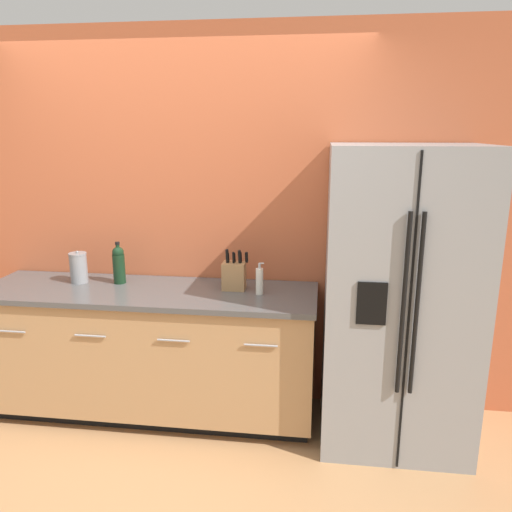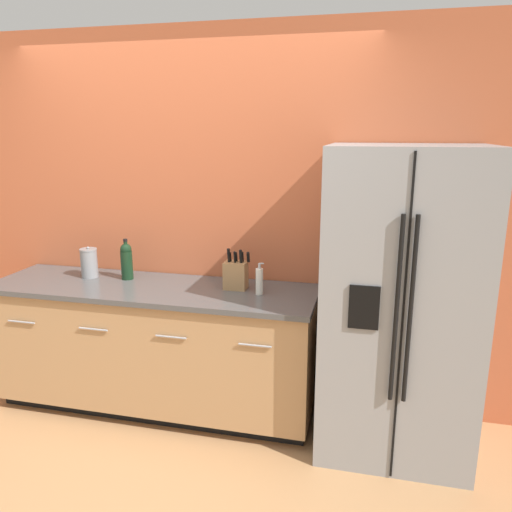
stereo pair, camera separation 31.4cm
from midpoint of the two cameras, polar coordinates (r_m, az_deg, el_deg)
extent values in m
plane|color=#B27F51|center=(3.17, -15.78, -23.77)|extent=(14.00, 14.00, 0.00)
cube|color=#BC5B38|center=(3.56, -10.52, 3.89)|extent=(10.00, 0.05, 2.60)
cube|color=black|center=(3.79, -13.81, -15.99)|extent=(2.17, 0.54, 0.09)
cube|color=tan|center=(3.56, -14.46, -10.23)|extent=(2.21, 0.62, 0.78)
cube|color=#4C4C4C|center=(3.40, -14.96, -4.06)|extent=(2.23, 0.64, 0.03)
cylinder|color=#99999E|center=(3.60, -28.59, -7.63)|extent=(0.20, 0.01, 0.01)
cylinder|color=#99999E|center=(3.32, -21.07, -8.57)|extent=(0.20, 0.01, 0.01)
cylinder|color=#99999E|center=(3.11, -12.32, -9.48)|extent=(0.20, 0.01, 0.01)
cylinder|color=#99999E|center=(2.98, -2.52, -10.24)|extent=(0.20, 0.01, 0.01)
cube|color=gray|center=(3.12, 13.28, -4.88)|extent=(0.89, 0.72, 1.85)
cube|color=black|center=(2.78, 13.97, -7.32)|extent=(0.01, 0.01, 1.81)
cylinder|color=black|center=(2.73, 13.39, -5.61)|extent=(0.02, 0.02, 1.02)
cylinder|color=black|center=(2.74, 14.85, -5.64)|extent=(0.02, 0.02, 1.02)
cube|color=black|center=(2.73, 9.91, -5.44)|extent=(0.16, 0.01, 0.24)
cube|color=#A87A4C|center=(3.28, -5.27, -2.33)|extent=(0.15, 0.11, 0.18)
cylinder|color=black|center=(3.27, -5.95, -0.19)|extent=(0.01, 0.03, 0.06)
cylinder|color=black|center=(3.23, -6.09, -0.05)|extent=(0.02, 0.04, 0.10)
cylinder|color=black|center=(3.26, -5.25, -0.18)|extent=(0.02, 0.03, 0.07)
cylinder|color=black|center=(3.23, -5.39, -0.22)|extent=(0.01, 0.03, 0.08)
cylinder|color=black|center=(3.25, -4.56, -0.17)|extent=(0.02, 0.03, 0.07)
cylinder|color=black|center=(3.22, -4.68, -0.13)|extent=(0.02, 0.04, 0.09)
cylinder|color=black|center=(3.24, -3.86, -0.18)|extent=(0.02, 0.03, 0.07)
cylinder|color=black|center=(3.57, -17.83, -1.43)|extent=(0.08, 0.08, 0.20)
sphere|color=black|center=(3.54, -17.97, 0.37)|extent=(0.08, 0.08, 0.08)
cylinder|color=black|center=(3.54, -18.00, 0.69)|extent=(0.03, 0.03, 0.07)
cylinder|color=black|center=(3.53, -18.05, 1.37)|extent=(0.03, 0.03, 0.02)
cylinder|color=silver|center=(3.17, -2.43, -2.96)|extent=(0.05, 0.05, 0.17)
cylinder|color=#B2B2B5|center=(3.14, -2.45, -1.18)|extent=(0.02, 0.02, 0.04)
cylinder|color=#B2B2B5|center=(3.14, -2.20, -0.88)|extent=(0.03, 0.01, 0.01)
cylinder|color=gray|center=(3.68, -21.95, -1.37)|extent=(0.12, 0.12, 0.20)
cylinder|color=gray|center=(3.65, -22.10, 0.20)|extent=(0.12, 0.12, 0.01)
sphere|color=gray|center=(3.65, -22.11, 0.38)|extent=(0.02, 0.02, 0.02)
camera|label=1|loc=(0.16, -92.86, -0.73)|focal=35.00mm
camera|label=2|loc=(0.16, 87.14, 0.73)|focal=35.00mm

